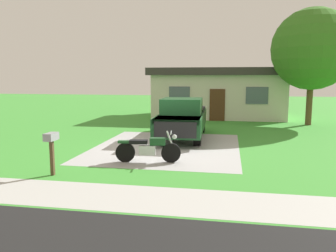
{
  "coord_description": "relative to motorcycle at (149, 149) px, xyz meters",
  "views": [
    {
      "loc": [
        2.48,
        -13.48,
        2.86
      ],
      "look_at": [
        0.07,
        -0.14,
        0.9
      ],
      "focal_mm": 36.15,
      "sensor_mm": 36.0,
      "label": 1
    }
  ],
  "objects": [
    {
      "name": "sidewalk_strip",
      "position": [
        0.15,
        -3.41,
        -0.47
      ],
      "size": [
        36.0,
        1.8,
        0.01
      ],
      "primitive_type": "cube",
      "color": "#ADADA8",
      "rests_on": "ground"
    },
    {
      "name": "mailbox",
      "position": [
        -2.42,
        -1.99,
        0.51
      ],
      "size": [
        0.26,
        0.48,
        1.26
      ],
      "color": "#4C3823",
      "rests_on": "ground"
    },
    {
      "name": "driveway_pad",
      "position": [
        0.15,
        2.59,
        -0.47
      ],
      "size": [
        5.87,
        7.03,
        0.01
      ],
      "primitive_type": "cube",
      "color": "#A5A5A5",
      "rests_on": "ground"
    },
    {
      "name": "shade_tree",
      "position": [
        7.4,
        10.58,
        4.01
      ],
      "size": [
        4.78,
        4.78,
        6.89
      ],
      "color": "brown",
      "rests_on": "ground"
    },
    {
      "name": "motorcycle",
      "position": [
        0.0,
        0.0,
        0.0
      ],
      "size": [
        2.2,
        0.71,
        1.09
      ],
      "color": "black",
      "rests_on": "ground"
    },
    {
      "name": "neighbor_house",
      "position": [
        1.88,
        14.08,
        1.32
      ],
      "size": [
        9.6,
        5.6,
        3.5
      ],
      "color": "beige",
      "rests_on": "ground"
    },
    {
      "name": "pickup_truck",
      "position": [
        0.49,
        4.95,
        0.48
      ],
      "size": [
        2.16,
        5.68,
        1.9
      ],
      "color": "black",
      "rests_on": "ground"
    },
    {
      "name": "ground_plane",
      "position": [
        0.15,
        2.59,
        -0.47
      ],
      "size": [
        80.0,
        80.0,
        0.0
      ],
      "primitive_type": "plane",
      "color": "#3D9233"
    }
  ]
}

